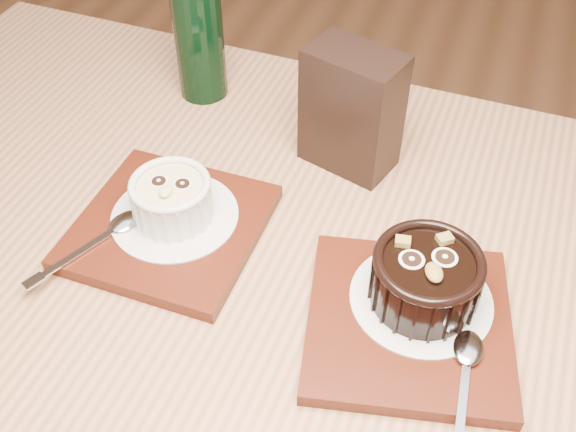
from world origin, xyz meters
name	(u,v)px	position (x,y,z in m)	size (l,w,h in m)	color
table	(290,367)	(0.04, -0.15, 0.66)	(1.22, 0.84, 0.75)	brown
tray_left	(169,227)	(-0.11, -0.10, 0.76)	(0.18, 0.18, 0.01)	#4A190C
doily_left	(175,216)	(-0.10, -0.09, 0.77)	(0.13, 0.13, 0.00)	silver
ramekin_white	(172,197)	(-0.10, -0.09, 0.79)	(0.08, 0.08, 0.05)	silver
spoon_left	(96,240)	(-0.16, -0.14, 0.77)	(0.03, 0.13, 0.01)	silver
tray_right	(408,323)	(0.15, -0.13, 0.76)	(0.18, 0.18, 0.01)	#4A190C
doily_right	(421,299)	(0.15, -0.11, 0.77)	(0.13, 0.13, 0.00)	silver
ramekin_dark	(426,277)	(0.15, -0.11, 0.80)	(0.10, 0.10, 0.06)	black
spoon_right	(465,383)	(0.21, -0.18, 0.77)	(0.03, 0.13, 0.01)	silver
condiment_stand	(352,110)	(0.04, 0.08, 0.82)	(0.10, 0.06, 0.14)	black
green_bottle	(198,31)	(-0.18, 0.14, 0.84)	(0.06, 0.06, 0.23)	black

